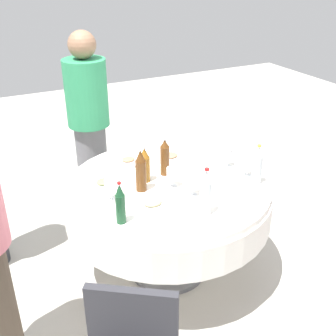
{
  "coord_description": "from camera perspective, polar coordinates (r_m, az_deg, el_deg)",
  "views": [
    {
      "loc": [
        1.11,
        2.2,
        2.1
      ],
      "look_at": [
        0.0,
        0.0,
        0.85
      ],
      "focal_mm": 44.95,
      "sensor_mm": 36.0,
      "label": 1
    }
  ],
  "objects": [
    {
      "name": "ground_plane",
      "position": [
        3.24,
        -0.0,
        -13.5
      ],
      "size": [
        10.0,
        10.0,
        0.0
      ],
      "primitive_type": "plane",
      "color": "#B7B2A8"
    },
    {
      "name": "dining_table",
      "position": [
        2.89,
        -0.0,
        -4.52
      ],
      "size": [
        1.39,
        1.39,
        0.74
      ],
      "color": "white",
      "rests_on": "ground_plane"
    },
    {
      "name": "bottle_dark_green_north",
      "position": [
        2.36,
        -6.48,
        -4.89
      ],
      "size": [
        0.06,
        0.06,
        0.26
      ],
      "color": "#194728",
      "rests_on": "dining_table"
    },
    {
      "name": "bottle_brown_near",
      "position": [
        2.66,
        -3.71,
        -0.42
      ],
      "size": [
        0.07,
        0.07,
        0.3
      ],
      "color": "#593314",
      "rests_on": "dining_table"
    },
    {
      "name": "bottle_brown_east",
      "position": [
        2.86,
        -0.43,
        1.43
      ],
      "size": [
        0.06,
        0.06,
        0.27
      ],
      "color": "#593314",
      "rests_on": "dining_table"
    },
    {
      "name": "bottle_clear_front",
      "position": [
        2.42,
        5.15,
        -3.42
      ],
      "size": [
        0.07,
        0.07,
        0.3
      ],
      "color": "silver",
      "rests_on": "dining_table"
    },
    {
      "name": "bottle_clear_west",
      "position": [
        2.81,
        12.0,
        0.32
      ],
      "size": [
        0.07,
        0.07,
        0.28
      ],
      "color": "silver",
      "rests_on": "dining_table"
    },
    {
      "name": "bottle_amber_left",
      "position": [
        2.78,
        -3.19,
        0.38
      ],
      "size": [
        0.07,
        0.07,
        0.26
      ],
      "color": "#8C5619",
      "rests_on": "dining_table"
    },
    {
      "name": "wine_glass_front",
      "position": [
        2.62,
        3.41,
        -1.67
      ],
      "size": [
        0.08,
        0.08,
        0.15
      ],
      "color": "white",
      "rests_on": "dining_table"
    },
    {
      "name": "wine_glass_west",
      "position": [
        2.72,
        0.59,
        -0.75
      ],
      "size": [
        0.08,
        0.08,
        0.14
      ],
      "color": "white",
      "rests_on": "dining_table"
    },
    {
      "name": "wine_glass_left",
      "position": [
        2.59,
        -7.79,
        -2.31
      ],
      "size": [
        0.07,
        0.07,
        0.14
      ],
      "color": "white",
      "rests_on": "dining_table"
    },
    {
      "name": "wine_glass_far",
      "position": [
        2.9,
        10.82,
        0.8
      ],
      "size": [
        0.08,
        0.08,
        0.15
      ],
      "color": "white",
      "rests_on": "dining_table"
    },
    {
      "name": "wine_glass_south",
      "position": [
        3.01,
        8.12,
        1.93
      ],
      "size": [
        0.06,
        0.06,
        0.14
      ],
      "color": "white",
      "rests_on": "dining_table"
    },
    {
      "name": "plate_south",
      "position": [
        3.14,
        0.25,
        1.51
      ],
      "size": [
        0.26,
        0.26,
        0.04
      ],
      "color": "white",
      "rests_on": "dining_table"
    },
    {
      "name": "plate_mid",
      "position": [
        3.09,
        -5.41,
        0.95
      ],
      "size": [
        0.21,
        0.21,
        0.04
      ],
      "color": "white",
      "rests_on": "dining_table"
    },
    {
      "name": "plate_rear",
      "position": [
        2.81,
        -8.59,
        -2.08
      ],
      "size": [
        0.24,
        0.24,
        0.04
      ],
      "color": "white",
      "rests_on": "dining_table"
    },
    {
      "name": "plate_outer",
      "position": [
        2.55,
        -2.14,
        -4.91
      ],
      "size": [
        0.26,
        0.26,
        0.04
      ],
      "color": "white",
      "rests_on": "dining_table"
    },
    {
      "name": "knife_near",
      "position": [
        2.85,
        3.56,
        -1.5
      ],
      "size": [
        0.14,
        0.14,
        0.0
      ],
      "primitive_type": "cube",
      "rotation": [
        0.0,
        0.0,
        5.52
      ],
      "color": "silver",
      "rests_on": "dining_table"
    },
    {
      "name": "knife_east",
      "position": [
        2.34,
        -1.18,
        -8.45
      ],
      "size": [
        0.15,
        0.13,
        0.0
      ],
      "primitive_type": "cube",
      "rotation": [
        0.0,
        0.0,
        2.46
      ],
      "color": "silver",
      "rests_on": "dining_table"
    },
    {
      "name": "fork_front",
      "position": [
        2.69,
        11.0,
        -3.95
      ],
      "size": [
        0.09,
        0.17,
        0.0
      ],
      "primitive_type": "cube",
      "rotation": [
        0.0,
        0.0,
        1.14
      ],
      "color": "silver",
      "rests_on": "dining_table"
    },
    {
      "name": "person_near",
      "position": [
        3.55,
        -10.63,
        5.68
      ],
      "size": [
        0.34,
        0.34,
        1.6
      ],
      "rotation": [
        0.0,
        0.0,
        3.36
      ],
      "color": "slate",
      "rests_on": "ground_plane"
    }
  ]
}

